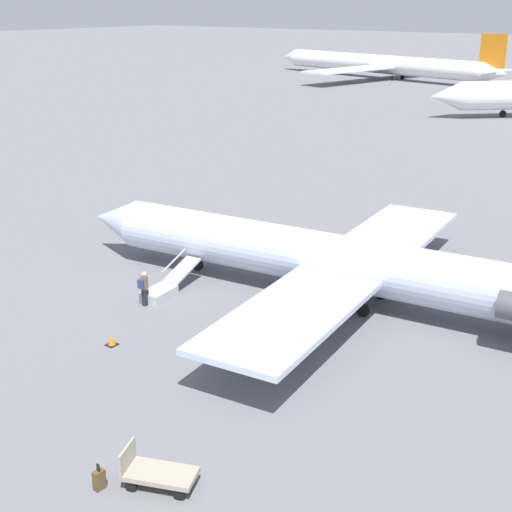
# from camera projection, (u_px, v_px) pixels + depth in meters

# --- Properties ---
(ground_plane) EXTENTS (600.00, 600.00, 0.00)m
(ground_plane) POSITION_uv_depth(u_px,v_px,m) (327.00, 298.00, 35.37)
(ground_plane) COLOR slate
(airplane_main) EXTENTS (30.18, 22.94, 6.86)m
(airplane_main) POSITION_uv_depth(u_px,v_px,m) (346.00, 262.00, 34.23)
(airplane_main) COLOR silver
(airplane_main) RESTS_ON ground
(airplane_taxiing_distant) EXTENTS (52.22, 41.07, 8.85)m
(airplane_taxiing_distant) POSITION_uv_depth(u_px,v_px,m) (383.00, 64.00, 134.20)
(airplane_taxiing_distant) COLOR white
(airplane_taxiing_distant) RESTS_ON ground
(boarding_stairs) EXTENTS (1.47, 4.10, 1.70)m
(boarding_stairs) POSITION_uv_depth(u_px,v_px,m) (164.00, 289.00, 35.46)
(boarding_stairs) COLOR #B2B2B7
(boarding_stairs) RESTS_ON ground
(passenger) EXTENTS (0.36, 0.55, 1.74)m
(passenger) POSITION_uv_depth(u_px,v_px,m) (144.00, 286.00, 34.12)
(passenger) COLOR #23232D
(passenger) RESTS_ON ground
(luggage_cart) EXTENTS (2.45, 1.84, 1.22)m
(luggage_cart) POSITION_uv_depth(u_px,v_px,m) (156.00, 473.00, 21.52)
(luggage_cart) COLOR #9E937F
(luggage_cart) RESTS_ON ground
(suitcase) EXTENTS (0.24, 0.37, 0.88)m
(suitcase) POSITION_uv_depth(u_px,v_px,m) (99.00, 480.00, 21.41)
(suitcase) COLOR brown
(suitcase) RESTS_ON ground
(traffic_cone_near_stairs) EXTENTS (0.45, 0.45, 0.50)m
(traffic_cone_near_stairs) POSITION_uv_depth(u_px,v_px,m) (112.00, 340.00, 30.43)
(traffic_cone_near_stairs) COLOR black
(traffic_cone_near_stairs) RESTS_ON ground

